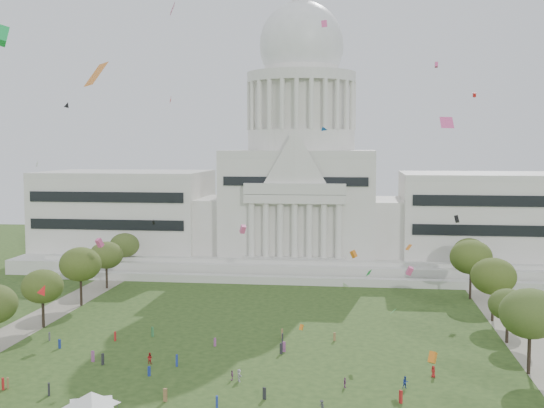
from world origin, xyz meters
TOP-DOWN VIEW (x-y plane):
  - ground at (0.00, 0.00)m, footprint 400.00×400.00m
  - capitol at (0.00, 113.59)m, footprint 160.00×64.50m
  - path_left at (-48.00, 30.00)m, footprint 8.00×160.00m
  - path_right at (48.00, 30.00)m, footprint 8.00×160.00m
  - row_tree_r_2 at (44.17, 17.44)m, footprint 9.55×9.55m
  - row_tree_l_3 at (-44.09, 33.92)m, footprint 8.12×8.12m
  - row_tree_r_3 at (44.40, 34.48)m, footprint 7.01×7.01m
  - row_tree_l_4 at (-44.08, 52.42)m, footprint 9.29×9.29m
  - row_tree_r_4 at (44.76, 50.04)m, footprint 9.19×9.19m
  - row_tree_l_5 at (-45.22, 71.01)m, footprint 8.33×8.33m
  - row_tree_r_5 at (43.49, 70.19)m, footprint 9.82×9.82m
  - row_tree_l_6 at (-46.87, 89.14)m, footprint 8.19×8.19m
  - row_tree_r_6 at (45.96, 88.13)m, footprint 8.42×8.42m
  - event_tent at (-16.55, -9.41)m, footprint 9.95×9.95m
  - person_0 at (29.16, 14.01)m, footprint 0.99×1.06m
  - person_2 at (24.54, 8.50)m, footprint 1.01×0.79m
  - person_3 at (12.75, -1.65)m, footprint 1.00×1.09m
  - person_4 at (-1.53, 8.76)m, footprint 0.69×1.00m
  - person_5 at (-0.36, 8.40)m, footprint 1.26×1.91m
  - person_8 at (-16.41, 14.73)m, footprint 0.98×0.68m
  - person_10 at (15.67, 7.70)m, footprint 0.74×1.00m
  - distant_crowd at (-12.65, 13.99)m, footprint 62.72×35.46m
  - kite_swarm at (-1.12, 5.47)m, footprint 93.73×108.91m

SIDE VIEW (x-z plane):
  - ground at x=0.00m, z-range 0.00..0.00m
  - path_left at x=-48.00m, z-range 0.00..0.04m
  - path_right at x=48.00m, z-range 0.00..0.04m
  - person_10 at x=15.67m, z-range 0.00..1.53m
  - person_3 at x=12.75m, z-range 0.00..1.53m
  - person_4 at x=-1.53m, z-range 0.00..1.55m
  - distant_crowd at x=-12.65m, z-range -0.07..1.83m
  - person_2 at x=24.54m, z-range 0.00..1.82m
  - person_0 at x=29.16m, z-range 0.00..1.82m
  - person_8 at x=-16.41m, z-range 0.00..1.89m
  - person_5 at x=-0.36m, z-range 0.00..1.92m
  - event_tent at x=-16.55m, z-range 1.17..5.41m
  - row_tree_r_3 at x=44.40m, z-range 2.09..12.07m
  - row_tree_l_3 at x=-44.09m, z-range 2.43..13.98m
  - row_tree_l_6 at x=-46.87m, z-range 2.45..14.09m
  - row_tree_l_5 at x=-45.22m, z-range 2.49..14.34m
  - row_tree_r_6 at x=45.96m, z-range 2.52..14.49m
  - row_tree_r_4 at x=44.76m, z-range 2.76..15.82m
  - row_tree_l_4 at x=-44.08m, z-range 2.79..16.00m
  - row_tree_r_2 at x=44.17m, z-range 2.87..16.45m
  - row_tree_r_5 at x=43.49m, z-range 2.95..16.91m
  - capitol at x=0.00m, z-range -23.35..67.95m
  - kite_swarm at x=-1.12m, z-range 2.10..55.64m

